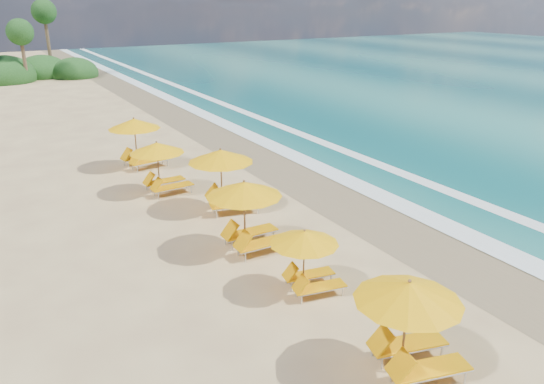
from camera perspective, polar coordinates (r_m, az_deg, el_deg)
The scene contains 9 objects.
ground at distance 20.56m, azimuth 0.00°, elevation -3.14°, with size 160.00×160.00×0.00m, color tan.
wet_sand at distance 22.66m, azimuth 8.81°, elevation -1.09°, with size 4.00×160.00×0.01m, color olive.
surf_foam at distance 24.35m, azimuth 13.81°, elevation 0.13°, with size 4.00×160.00×0.01m.
station_0 at distance 12.54m, azimuth 15.02°, elevation -13.29°, with size 3.03×2.92×2.46m.
station_1 at distance 15.38m, azimuth 4.01°, elevation -6.99°, with size 2.42×2.30×2.03m.
station_2 at distance 17.73m, azimuth -2.42°, elevation -2.03°, with size 2.76×2.54×2.58m.
station_3 at distance 21.20m, azimuth -4.97°, elevation 1.80°, with size 3.23×3.11×2.64m.
station_4 at distance 23.59m, azimuth -11.80°, elevation 3.01°, with size 2.67×2.49×2.39m.
station_5 at distance 27.52m, azimuth -14.17°, elevation 5.57°, with size 3.12×2.97×2.62m.
Camera 1 is at (-9.39, -16.36, 8.17)m, focal length 34.80 mm.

